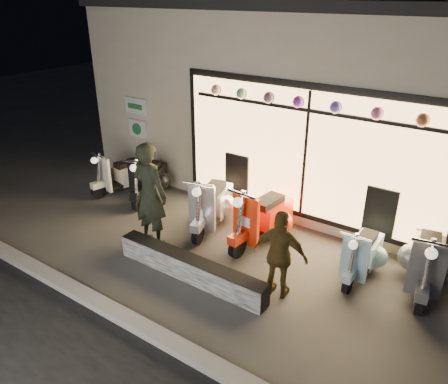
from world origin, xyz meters
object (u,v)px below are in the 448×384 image
Objects in this scene: scooter_red at (266,216)px; woman at (280,255)px; graffiti_barrier at (190,268)px; scooter_silver at (213,202)px; man at (150,194)px.

woman is at bearing -47.97° from scooter_red.
graffiti_barrier is 1.94× the size of woman.
graffiti_barrier is at bearing -81.18° from scooter_silver.
scooter_silver is at bearing -112.59° from man.
scooter_silver is (-0.80, 1.75, 0.26)m from graffiti_barrier.
scooter_red is at bearing -12.04° from scooter_silver.
graffiti_barrier is 1.89m from scooter_red.
scooter_silver is 1.11× the size of woman.
graffiti_barrier is 1.62m from man.
scooter_silver is at bearing -38.21° from woman.
woman is at bearing 178.45° from man.
man reaches higher than scooter_silver.
man is (-1.31, 0.52, 0.79)m from graffiti_barrier.
man is 2.71m from woman.
woman reaches higher than scooter_silver.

